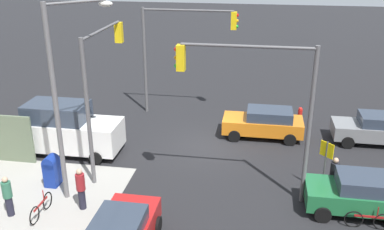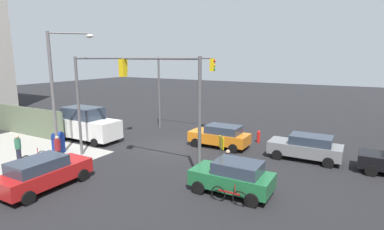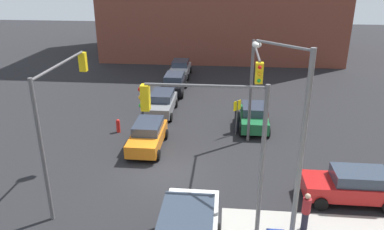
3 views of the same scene
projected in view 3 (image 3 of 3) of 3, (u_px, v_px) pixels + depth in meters
ground_plane at (168, 172)px, 20.45m from camera, size 120.00×120.00×0.00m
traffic_signal_nw_corner at (254, 81)px, 20.62m from camera, size 5.38×0.36×6.50m
traffic_signal_se_corner at (60, 104)px, 17.00m from camera, size 5.71×0.36×6.50m
traffic_signal_ne_corner at (216, 131)px, 14.35m from camera, size 0.36×4.90×6.50m
street_lamp_corner at (294, 136)px, 13.65m from camera, size 2.05×2.01×8.00m
warning_sign_two_way at (237, 111)px, 24.51m from camera, size 0.48×0.48×2.40m
fire_hydrant at (118, 125)px, 25.27m from camera, size 0.26×0.26×0.94m
sedan_black at (174, 83)px, 33.24m from camera, size 4.37×2.02×1.62m
sedan_orange at (148, 135)px, 22.97m from camera, size 4.31×2.02×1.62m
coupe_green at (254, 117)px, 25.78m from camera, size 3.87×2.02×1.62m
hatchback_red at (353, 185)px, 17.68m from camera, size 2.02×4.43×1.62m
sedan_gray at (162, 103)px, 28.46m from camera, size 4.41×2.02×1.62m
hatchback_silver at (180, 68)px, 38.18m from camera, size 4.04×2.02×1.62m
pedestrian_waiting at (237, 120)px, 25.14m from camera, size 0.36×0.36×1.74m
pedestrian_walking_north at (306, 211)px, 15.63m from camera, size 0.36×0.36×1.79m
bicycle_at_crosswalk at (268, 123)px, 26.08m from camera, size 1.75×0.05×0.97m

